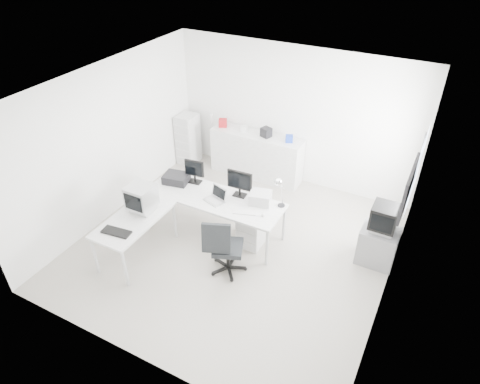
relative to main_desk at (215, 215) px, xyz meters
The scene contains 30 objects.
floor 0.63m from the main_desk, 20.96° to the right, with size 5.00×5.00×0.01m, color beige.
ceiling 2.48m from the main_desk, 20.96° to the right, with size 5.00×5.00×0.01m, color white.
back_wall 2.58m from the main_desk, 78.39° to the left, with size 5.00×0.02×2.80m, color white.
left_wall 2.28m from the main_desk, behind, with size 0.02×5.00×2.80m, color white.
right_wall 3.15m from the main_desk, ahead, with size 0.02×5.00×2.80m, color white.
window 3.36m from the main_desk, 18.99° to the left, with size 0.02×1.20×1.10m, color white, non-canonical shape.
wall_picture 3.32m from the main_desk, ahead, with size 0.04×0.90×0.60m, color black, non-canonical shape.
main_desk is the anchor object (origin of this frame).
side_desk 1.39m from the main_desk, 127.69° to the right, with size 0.70×1.40×0.75m, color white, non-canonical shape.
drawer_pedestal 0.71m from the main_desk, ahead, with size 0.40×0.50×0.60m, color white.
inkjet_printer 0.97m from the main_desk, behind, with size 0.43×0.33×0.15m, color black.
lcd_monitor_small 0.85m from the main_desk, 155.56° to the left, with size 0.35×0.20×0.44m, color black, non-canonical shape.
lcd_monitor_large 0.74m from the main_desk, 35.54° to the left, with size 0.44×0.18×0.46m, color black, non-canonical shape.
laptop 0.51m from the main_desk, 63.43° to the right, with size 0.36×0.38×0.24m, color #B7B7BA, non-canonical shape.
white_keyboard 0.77m from the main_desk, 12.99° to the right, with size 0.38×0.12×0.02m, color white.
white_mouse 1.04m from the main_desk, ahead, with size 0.06×0.06×0.06m, color white.
laser_printer 0.91m from the main_desk, 16.35° to the left, with size 0.35×0.30×0.20m, color #B7B7B7.
desk_lamp 1.28m from the main_desk, 15.26° to the left, with size 0.14×0.14×0.43m, color silver, non-canonical shape.
crt_monitor 1.34m from the main_desk, 135.00° to the right, with size 0.38×0.38×0.43m, color #B7B7BA, non-canonical shape.
black_keyboard 1.77m from the main_desk, 119.54° to the right, with size 0.45×0.18×0.03m, color black.
office_chair 0.99m from the main_desk, 48.20° to the right, with size 0.59×0.59×1.03m, color #242729, non-canonical shape.
tv_cabinet 2.76m from the main_desk, 11.86° to the left, with size 0.59×0.48×0.64m, color gray.
crt_tv 2.80m from the main_desk, 11.86° to the left, with size 0.50×0.48×0.45m, color black, non-canonical shape.
sideboard 2.07m from the main_desk, 95.44° to the left, with size 1.95×0.49×0.98m, color white.
clutter_box_a 2.39m from the main_desk, 115.83° to the left, with size 0.17×0.15×0.17m, color #B0191F.
clutter_box_b 2.22m from the main_desk, 103.55° to the left, with size 0.12×0.11×0.12m, color white.
clutter_box_c 2.17m from the main_desk, 89.89° to the left, with size 0.19×0.17×0.19m, color black.
clutter_box_d 2.22m from the main_desk, 76.24° to the left, with size 0.14×0.12×0.14m, color #1A3AB6.
clutter_bottle 2.57m from the main_desk, 121.71° to the left, with size 0.07×0.07×0.22m, color white.
filing_cabinet 2.63m from the main_desk, 133.53° to the left, with size 0.39×0.47×1.12m, color white.
Camera 1 is at (2.66, -4.89, 4.92)m, focal length 32.00 mm.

